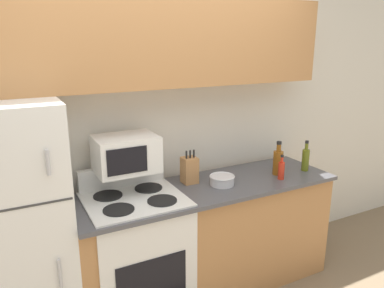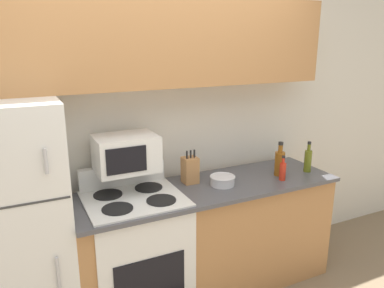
{
  "view_description": "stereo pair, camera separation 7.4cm",
  "coord_description": "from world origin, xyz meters",
  "px_view_note": "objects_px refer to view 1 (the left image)",
  "views": [
    {
      "loc": [
        -1.01,
        -2.02,
        1.97
      ],
      "look_at": [
        0.18,
        0.26,
        1.25
      ],
      "focal_mm": 35.0,
      "sensor_mm": 36.0,
      "label": 1
    },
    {
      "loc": [
        -0.95,
        -2.05,
        1.97
      ],
      "look_at": [
        0.18,
        0.26,
        1.25
      ],
      "focal_mm": 35.0,
      "sensor_mm": 36.0,
      "label": 2
    }
  ],
  "objects_px": {
    "knife_block": "(190,170)",
    "bowl": "(222,180)",
    "refrigerator": "(13,234)",
    "stove": "(137,255)",
    "bottle_olive_oil": "(306,159)",
    "microwave": "(126,154)",
    "bottle_whiskey": "(278,162)",
    "bottle_hot_sauce": "(281,170)"
  },
  "relations": [
    {
      "from": "refrigerator",
      "to": "bottle_hot_sauce",
      "type": "bearing_deg",
      "value": -5.57
    },
    {
      "from": "refrigerator",
      "to": "bottle_hot_sauce",
      "type": "height_order",
      "value": "refrigerator"
    },
    {
      "from": "bottle_hot_sauce",
      "to": "microwave",
      "type": "bearing_deg",
      "value": 166.87
    },
    {
      "from": "refrigerator",
      "to": "bottle_whiskey",
      "type": "height_order",
      "value": "refrigerator"
    },
    {
      "from": "stove",
      "to": "bowl",
      "type": "distance_m",
      "value": 0.83
    },
    {
      "from": "knife_block",
      "to": "bottle_hot_sauce",
      "type": "xyz_separation_m",
      "value": [
        0.68,
        -0.27,
        -0.02
      ]
    },
    {
      "from": "knife_block",
      "to": "bowl",
      "type": "height_order",
      "value": "knife_block"
    },
    {
      "from": "stove",
      "to": "microwave",
      "type": "relative_size",
      "value": 2.52
    },
    {
      "from": "stove",
      "to": "bottle_whiskey",
      "type": "relative_size",
      "value": 3.84
    },
    {
      "from": "stove",
      "to": "bottle_whiskey",
      "type": "distance_m",
      "value": 1.33
    },
    {
      "from": "refrigerator",
      "to": "stove",
      "type": "xyz_separation_m",
      "value": [
        0.77,
        -0.04,
        -0.35
      ]
    },
    {
      "from": "bowl",
      "to": "bottle_hot_sauce",
      "type": "relative_size",
      "value": 0.97
    },
    {
      "from": "bowl",
      "to": "bottle_hot_sauce",
      "type": "height_order",
      "value": "bottle_hot_sauce"
    },
    {
      "from": "refrigerator",
      "to": "stove",
      "type": "distance_m",
      "value": 0.85
    },
    {
      "from": "bowl",
      "to": "refrigerator",
      "type": "bearing_deg",
      "value": 177.04
    },
    {
      "from": "knife_block",
      "to": "refrigerator",
      "type": "bearing_deg",
      "value": -176.31
    },
    {
      "from": "refrigerator",
      "to": "bottle_hot_sauce",
      "type": "distance_m",
      "value": 1.95
    },
    {
      "from": "stove",
      "to": "bottle_whiskey",
      "type": "height_order",
      "value": "bottle_whiskey"
    },
    {
      "from": "knife_block",
      "to": "microwave",
      "type": "bearing_deg",
      "value": 179.58
    },
    {
      "from": "stove",
      "to": "microwave",
      "type": "height_order",
      "value": "microwave"
    },
    {
      "from": "stove",
      "to": "bottle_olive_oil",
      "type": "bearing_deg",
      "value": -3.29
    },
    {
      "from": "bottle_olive_oil",
      "to": "bottle_hot_sauce",
      "type": "bearing_deg",
      "value": -167.93
    },
    {
      "from": "bowl",
      "to": "bottle_hot_sauce",
      "type": "xyz_separation_m",
      "value": [
        0.48,
        -0.11,
        0.04
      ]
    },
    {
      "from": "refrigerator",
      "to": "microwave",
      "type": "bearing_deg",
      "value": 6.33
    },
    {
      "from": "microwave",
      "to": "knife_block",
      "type": "height_order",
      "value": "microwave"
    },
    {
      "from": "stove",
      "to": "bottle_olive_oil",
      "type": "relative_size",
      "value": 4.13
    },
    {
      "from": "bottle_olive_oil",
      "to": "bottle_whiskey",
      "type": "bearing_deg",
      "value": 172.99
    },
    {
      "from": "knife_block",
      "to": "bottle_olive_oil",
      "type": "relative_size",
      "value": 1.01
    },
    {
      "from": "microwave",
      "to": "bottle_olive_oil",
      "type": "height_order",
      "value": "microwave"
    },
    {
      "from": "stove",
      "to": "bowl",
      "type": "bearing_deg",
      "value": -3.31
    },
    {
      "from": "refrigerator",
      "to": "knife_block",
      "type": "bearing_deg",
      "value": 3.69
    },
    {
      "from": "bowl",
      "to": "stove",
      "type": "bearing_deg",
      "value": 176.69
    },
    {
      "from": "knife_block",
      "to": "bottle_hot_sauce",
      "type": "height_order",
      "value": "knife_block"
    },
    {
      "from": "bottle_whiskey",
      "to": "bottle_olive_oil",
      "type": "height_order",
      "value": "bottle_whiskey"
    },
    {
      "from": "refrigerator",
      "to": "bowl",
      "type": "bearing_deg",
      "value": -2.96
    },
    {
      "from": "refrigerator",
      "to": "bowl",
      "type": "height_order",
      "value": "refrigerator"
    },
    {
      "from": "microwave",
      "to": "bottle_olive_oil",
      "type": "xyz_separation_m",
      "value": [
        1.49,
        -0.21,
        -0.2
      ]
    },
    {
      "from": "refrigerator",
      "to": "bottle_olive_oil",
      "type": "relative_size",
      "value": 6.32
    },
    {
      "from": "bottle_olive_oil",
      "to": "refrigerator",
      "type": "bearing_deg",
      "value": 176.93
    },
    {
      "from": "knife_block",
      "to": "bowl",
      "type": "bearing_deg",
      "value": -38.3
    },
    {
      "from": "microwave",
      "to": "bottle_olive_oil",
      "type": "distance_m",
      "value": 1.52
    },
    {
      "from": "refrigerator",
      "to": "knife_block",
      "type": "distance_m",
      "value": 1.28
    }
  ]
}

